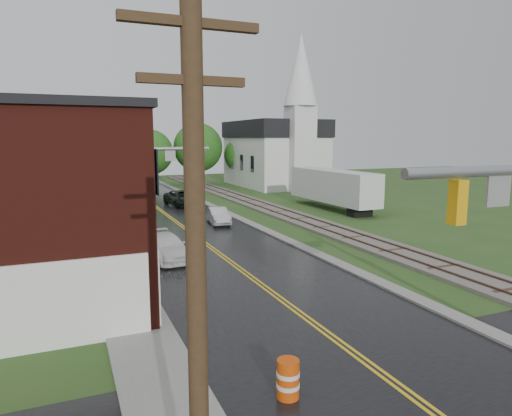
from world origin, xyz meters
TOP-DOWN VIEW (x-y plane):
  - main_road at (0.00, 30.00)m, footprint 10.00×90.00m
  - curb_right at (5.40, 35.00)m, footprint 0.80×70.00m
  - sidewalk_left at (-6.20, 25.00)m, footprint 2.40×50.00m
  - yellow_house at (-11.00, 26.00)m, footprint 8.00×7.00m
  - darkred_building at (-10.00, 35.00)m, footprint 7.00×6.00m
  - church at (20.00, 53.74)m, footprint 10.40×18.40m
  - railroad at (10.00, 35.00)m, footprint 3.20×80.00m
  - traffic_signal_far at (-3.47, 27.00)m, footprint 7.34×0.43m
  - utility_pole_a at (-6.80, 0.00)m, footprint 1.80×0.28m
  - utility_pole_b at (-6.80, 22.00)m, footprint 1.80×0.28m
  - utility_pole_c at (-6.80, 44.00)m, footprint 1.80×0.28m
  - tree_left_e at (-8.85, 45.90)m, footprint 6.40×6.40m
  - suv_dark at (2.70, 40.29)m, footprint 3.13×5.81m
  - sedan_silver at (2.99, 29.25)m, footprint 1.83×4.18m
  - pickup_white at (-3.20, 19.94)m, footprint 2.52×5.08m
  - semi_trailer at (15.84, 32.25)m, footprint 2.91×12.26m
  - construction_barrel at (-3.14, 4.38)m, footprint 0.72×0.72m

SIDE VIEW (x-z plane):
  - main_road at x=0.00m, z-range -0.01..0.01m
  - curb_right at x=5.40m, z-range -0.06..0.06m
  - sidewalk_left at x=-6.20m, z-range -0.06..0.06m
  - railroad at x=10.00m, z-range -0.04..0.26m
  - construction_barrel at x=-3.14m, z-range 0.00..1.09m
  - sedan_silver at x=2.99m, z-range 0.00..1.34m
  - pickup_white at x=-3.20m, z-range 0.00..1.42m
  - suv_dark at x=2.70m, z-range 0.00..1.55m
  - darkred_building at x=-10.00m, z-range 0.00..4.40m
  - semi_trailer at x=15.84m, z-range 0.36..4.21m
  - yellow_house at x=-11.00m, z-range 0.00..6.40m
  - utility_pole_a at x=-6.80m, z-range 0.22..9.22m
  - utility_pole_b at x=-6.80m, z-range 0.22..9.22m
  - utility_pole_c at x=-6.80m, z-range 0.22..9.22m
  - tree_left_e at x=-8.85m, z-range 0.73..8.89m
  - traffic_signal_far at x=-3.47m, z-range 1.37..8.57m
  - church at x=20.00m, z-range -4.17..15.83m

